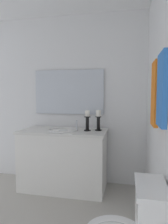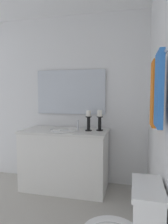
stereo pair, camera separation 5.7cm
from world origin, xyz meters
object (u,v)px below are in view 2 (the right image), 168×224
vanity_cabinet (65,159)px  towel_bar (160,60)px  candle_holder_tall (100,120)px  towel_center (159,90)px  candle_holder_short (89,120)px  mirror (71,92)px  sink_basin (65,133)px  towel_near_vanity (154,94)px

vanity_cabinet → towel_bar: 1.95m
vanity_cabinet → candle_holder_tall: (-0.08, 0.47, 0.55)m
vanity_cabinet → towel_center: bearing=38.1°
candle_holder_tall → towel_center: towel_center is taller
candle_holder_tall → towel_center: (1.43, 0.59, 0.37)m
vanity_cabinet → candle_holder_short: bearing=94.2°
mirror → towel_center: mirror is taller
sink_basin → mirror: size_ratio=0.39×
candle_holder_tall → towel_bar: bearing=25.7°
mirror → candle_holder_tall: (0.20, 0.47, -0.38)m
candle_holder_short → towel_center: (1.38, 0.73, 0.37)m
candle_holder_tall → vanity_cabinet: bearing=-80.4°
vanity_cabinet → sink_basin: (-0.00, 0.00, 0.37)m
mirror → towel_near_vanity: 1.67m
candle_holder_tall → sink_basin: bearing=-80.4°
candle_holder_tall → candle_holder_short: candle_holder_tall is taller
towel_bar → towel_center: towel_center is taller
mirror → towel_bar: size_ratio=1.50×
candle_holder_short → mirror: bearing=-127.7°
towel_center → candle_holder_short: bearing=-152.1°
sink_basin → towel_near_vanity: size_ratio=0.81×
candle_holder_tall → towel_near_vanity: bearing=28.4°
candle_holder_short → sink_basin: bearing=-85.8°
towel_near_vanity → towel_bar: bearing=6.0°
towel_center → candle_holder_tall: bearing=-157.7°
candle_holder_tall → towel_near_vanity: towel_near_vanity is taller
vanity_cabinet → candle_holder_tall: bearing=99.6°
mirror → towel_bar: (1.46, 1.08, 0.19)m
mirror → sink_basin: bearing=0.2°
vanity_cabinet → mirror: mirror is taller
mirror → candle_holder_short: 0.56m
mirror → towel_bar: mirror is taller
sink_basin → towel_bar: bearing=42.4°
sink_basin → vanity_cabinet: bearing=-90.0°
towel_near_vanity → vanity_cabinet: bearing=-133.5°
sink_basin → towel_bar: 1.77m
towel_center → towel_near_vanity: bearing=180.0°
towel_bar → towel_center: bearing=-6.0°
candle_holder_tall → towel_center: bearing=22.3°
towel_center → towel_bar: bearing=174.0°
sink_basin → candle_holder_tall: bearing=99.6°
candle_holder_tall → towel_near_vanity: 1.28m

